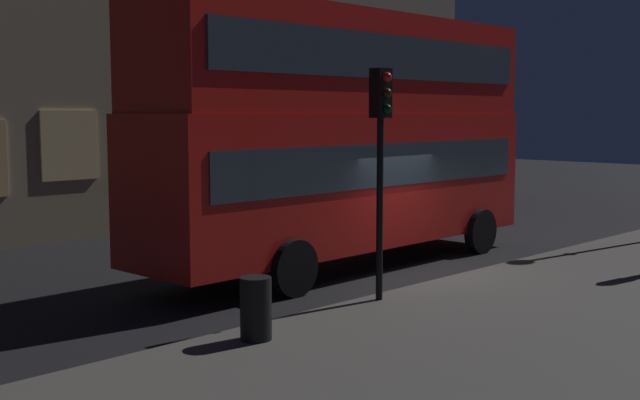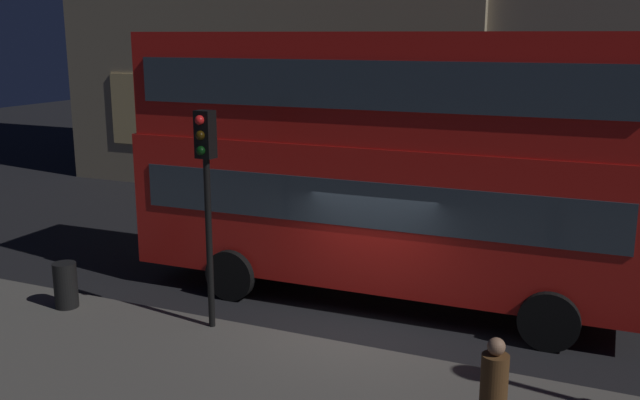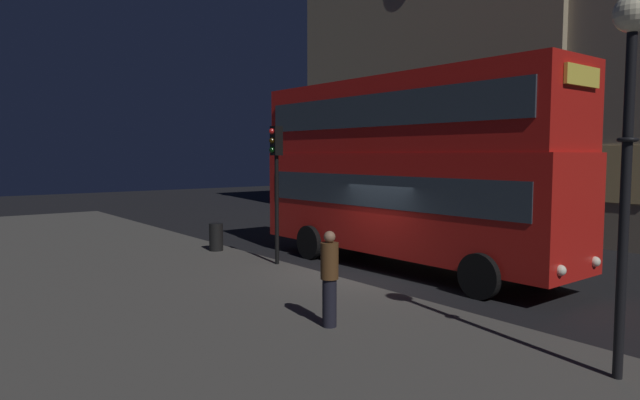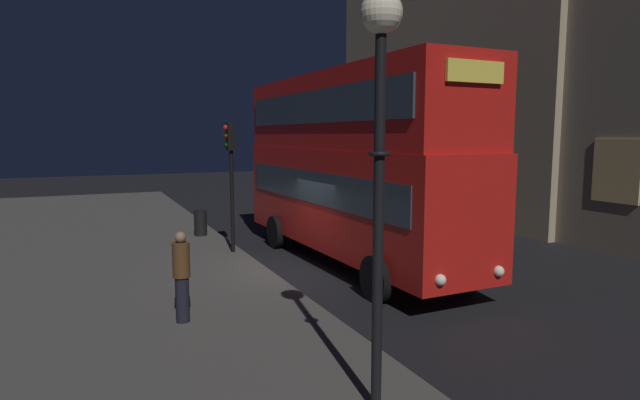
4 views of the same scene
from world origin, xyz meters
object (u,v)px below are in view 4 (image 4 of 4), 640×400
Objects in this scene: double_decker_bus at (349,159)px; litter_bin at (201,223)px; traffic_light_near_kerb at (231,160)px; pedestrian at (182,275)px; street_lamp at (380,100)px.

double_decker_bus reaches higher than litter_bin.
traffic_light_near_kerb is at bearing 6.22° from litter_bin.
double_decker_bus is 2.62× the size of traffic_light_near_kerb.
traffic_light_near_kerb is (-2.29, -2.94, -0.07)m from double_decker_bus.
pedestrian is 1.96× the size of litter_bin.
pedestrian is at bearing -13.73° from litter_bin.
street_lamp is (10.11, -0.72, 1.19)m from traffic_light_near_kerb.
litter_bin is (-3.19, -0.35, -2.45)m from traffic_light_near_kerb.
street_lamp is 5.88× the size of litter_bin.
double_decker_bus is at bearing 30.93° from litter_bin.
litter_bin is (-5.48, -3.29, -2.52)m from double_decker_bus.
double_decker_bus is at bearing 55.56° from traffic_light_near_kerb.
litter_bin is (-8.87, 2.17, -0.48)m from pedestrian.
pedestrian is (-4.44, -1.79, -3.16)m from street_lamp.
traffic_light_near_kerb is 4.04m from litter_bin.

